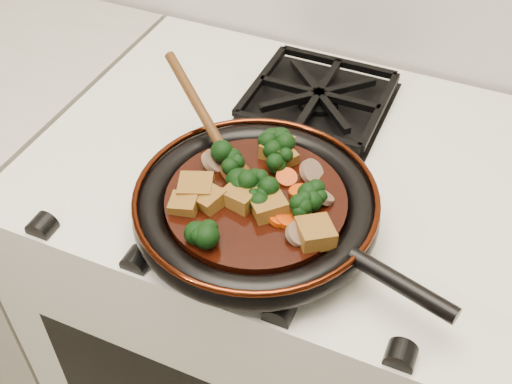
% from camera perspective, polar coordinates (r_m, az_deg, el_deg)
% --- Properties ---
extents(stove, '(0.76, 0.60, 0.90)m').
position_cam_1_polar(stove, '(1.33, 2.13, -11.39)').
color(stove, silver).
rests_on(stove, ground).
extents(burner_grate_front, '(0.23, 0.23, 0.03)m').
position_cam_1_polar(burner_grate_front, '(0.89, -0.48, -1.45)').
color(burner_grate_front, black).
rests_on(burner_grate_front, stove).
extents(burner_grate_back, '(0.23, 0.23, 0.03)m').
position_cam_1_polar(burner_grate_back, '(1.09, 5.57, 8.30)').
color(burner_grate_back, black).
rests_on(burner_grate_back, stove).
extents(skillet, '(0.45, 0.33, 0.05)m').
position_cam_1_polar(skillet, '(0.85, 0.12, -1.32)').
color(skillet, black).
rests_on(skillet, burner_grate_front).
extents(braising_sauce, '(0.24, 0.24, 0.02)m').
position_cam_1_polar(braising_sauce, '(0.85, 0.00, -1.01)').
color(braising_sauce, black).
rests_on(braising_sauce, skillet).
extents(tofu_cube_0, '(0.06, 0.06, 0.03)m').
position_cam_1_polar(tofu_cube_0, '(0.82, 1.09, -1.24)').
color(tofu_cube_0, brown).
rests_on(tofu_cube_0, braising_sauce).
extents(tofu_cube_1, '(0.04, 0.04, 0.02)m').
position_cam_1_polar(tofu_cube_1, '(0.83, -6.39, -1.10)').
color(tofu_cube_1, brown).
rests_on(tofu_cube_1, braising_sauce).
extents(tofu_cube_2, '(0.05, 0.05, 0.03)m').
position_cam_1_polar(tofu_cube_2, '(0.83, -4.25, -0.61)').
color(tofu_cube_2, brown).
rests_on(tofu_cube_2, braising_sauce).
extents(tofu_cube_3, '(0.04, 0.05, 0.03)m').
position_cam_1_polar(tofu_cube_3, '(0.90, 1.88, 3.92)').
color(tofu_cube_3, brown).
rests_on(tofu_cube_3, braising_sauce).
extents(tofu_cube_4, '(0.06, 0.06, 0.03)m').
position_cam_1_polar(tofu_cube_4, '(0.85, -5.36, 0.31)').
color(tofu_cube_4, brown).
rests_on(tofu_cube_4, braising_sauce).
extents(tofu_cube_5, '(0.05, 0.05, 0.03)m').
position_cam_1_polar(tofu_cube_5, '(0.83, -1.28, -0.34)').
color(tofu_cube_5, brown).
rests_on(tofu_cube_5, braising_sauce).
extents(tofu_cube_6, '(0.06, 0.06, 0.03)m').
position_cam_1_polar(tofu_cube_6, '(0.79, 5.28, -3.64)').
color(tofu_cube_6, brown).
rests_on(tofu_cube_6, braising_sauce).
extents(tofu_cube_7, '(0.05, 0.05, 0.02)m').
position_cam_1_polar(tofu_cube_7, '(0.89, 2.30, 3.07)').
color(tofu_cube_7, brown).
rests_on(tofu_cube_7, braising_sauce).
extents(broccoli_floret_0, '(0.08, 0.08, 0.06)m').
position_cam_1_polar(broccoli_floret_0, '(0.88, -2.61, 2.47)').
color(broccoli_floret_0, black).
rests_on(broccoli_floret_0, braising_sauce).
extents(broccoli_floret_1, '(0.06, 0.07, 0.07)m').
position_cam_1_polar(broccoli_floret_1, '(0.83, 5.26, -0.69)').
color(broccoli_floret_1, black).
rests_on(broccoli_floret_1, braising_sauce).
extents(broccoli_floret_2, '(0.08, 0.08, 0.07)m').
position_cam_1_polar(broccoli_floret_2, '(0.90, 1.83, 4.05)').
color(broccoli_floret_2, black).
rests_on(broccoli_floret_2, braising_sauce).
extents(broccoli_floret_3, '(0.07, 0.07, 0.05)m').
position_cam_1_polar(broccoli_floret_3, '(0.85, -1.13, 0.84)').
color(broccoli_floret_3, black).
rests_on(broccoli_floret_3, braising_sauce).
extents(broccoli_floret_4, '(0.08, 0.09, 0.06)m').
position_cam_1_polar(broccoli_floret_4, '(0.88, 1.81, 2.71)').
color(broccoli_floret_4, black).
rests_on(broccoli_floret_4, braising_sauce).
extents(broccoli_floret_5, '(0.08, 0.07, 0.05)m').
position_cam_1_polar(broccoli_floret_5, '(0.81, 4.58, -1.58)').
color(broccoli_floret_5, black).
rests_on(broccoli_floret_5, braising_sauce).
extents(broccoli_floret_6, '(0.07, 0.08, 0.06)m').
position_cam_1_polar(broccoli_floret_6, '(0.83, 0.08, -0.33)').
color(broccoli_floret_6, black).
rests_on(broccoli_floret_6, braising_sauce).
extents(broccoli_floret_7, '(0.09, 0.09, 0.06)m').
position_cam_1_polar(broccoli_floret_7, '(0.85, 0.26, 0.68)').
color(broccoli_floret_7, black).
rests_on(broccoli_floret_7, braising_sauce).
extents(broccoli_floret_8, '(0.09, 0.09, 0.06)m').
position_cam_1_polar(broccoli_floret_8, '(0.79, -4.40, -4.02)').
color(broccoli_floret_8, black).
rests_on(broccoli_floret_8, braising_sauce).
extents(carrot_coin_0, '(0.03, 0.03, 0.01)m').
position_cam_1_polar(carrot_coin_0, '(0.81, 2.04, -2.32)').
color(carrot_coin_0, '#C63805').
rests_on(carrot_coin_0, braising_sauce).
extents(carrot_coin_1, '(0.03, 0.03, 0.02)m').
position_cam_1_polar(carrot_coin_1, '(0.81, 2.66, -2.39)').
color(carrot_coin_1, '#C63805').
rests_on(carrot_coin_1, braising_sauce).
extents(carrot_coin_2, '(0.03, 0.03, 0.02)m').
position_cam_1_polar(carrot_coin_2, '(0.86, 2.72, 1.28)').
color(carrot_coin_2, '#C63805').
rests_on(carrot_coin_2, braising_sauce).
extents(carrot_coin_3, '(0.03, 0.03, 0.01)m').
position_cam_1_polar(carrot_coin_3, '(0.84, -3.34, -0.40)').
color(carrot_coin_3, '#C63805').
rests_on(carrot_coin_3, braising_sauce).
extents(carrot_coin_4, '(0.03, 0.03, 0.01)m').
position_cam_1_polar(carrot_coin_4, '(0.84, 3.91, 0.02)').
color(carrot_coin_4, '#C63805').
rests_on(carrot_coin_4, braising_sauce).
extents(mushroom_slice_0, '(0.04, 0.04, 0.02)m').
position_cam_1_polar(mushroom_slice_0, '(0.84, 5.94, -0.41)').
color(mushroom_slice_0, brown).
rests_on(mushroom_slice_0, braising_sauce).
extents(mushroom_slice_1, '(0.04, 0.04, 0.03)m').
position_cam_1_polar(mushroom_slice_1, '(0.87, 4.97, 1.80)').
color(mushroom_slice_1, brown).
rests_on(mushroom_slice_1, braising_sauce).
extents(mushroom_slice_2, '(0.04, 0.04, 0.03)m').
position_cam_1_polar(mushroom_slice_2, '(0.88, -3.84, 2.70)').
color(mushroom_slice_2, brown).
rests_on(mushroom_slice_2, braising_sauce).
extents(mushroom_slice_3, '(0.03, 0.03, 0.02)m').
position_cam_1_polar(mushroom_slice_3, '(0.79, 3.77, -3.75)').
color(mushroom_slice_3, brown).
rests_on(mushroom_slice_3, braising_sauce).
extents(wooden_spoon, '(0.13, 0.11, 0.23)m').
position_cam_1_polar(wooden_spoon, '(0.90, -3.57, 4.87)').
color(wooden_spoon, '#48290F').
rests_on(wooden_spoon, braising_sauce).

